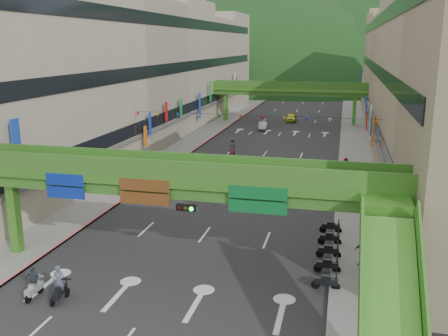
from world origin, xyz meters
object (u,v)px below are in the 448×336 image
Objects in this scene: scooter_rider_near at (59,285)px; scooter_rider_mid at (275,180)px; overpass_near at (188,192)px; car_silver at (263,126)px; car_yellow at (291,117)px; pedestrian_red at (346,168)px.

scooter_rider_mid is at bearing 70.34° from scooter_rider_near.
overpass_near is 7.39× the size of car_silver.
car_yellow is 37.51m from pedestrian_red.
overpass_near is 13.36× the size of scooter_rider_mid.
pedestrian_red is (6.42, 6.69, -0.17)m from scooter_rider_mid.
car_silver is at bearing 94.43° from overpass_near.
scooter_rider_mid is at bearing -138.46° from pedestrian_red.
pedestrian_red is (12.91, -26.66, 0.29)m from car_silver.
scooter_rider_mid reaches higher than scooter_rider_near.
overpass_near is at bearing -91.53° from car_silver.
scooter_rider_mid is at bearing -84.95° from car_silver.
overpass_near reaches higher than scooter_rider_mid.
car_silver is 0.88× the size of car_yellow.
scooter_rider_mid is (8.28, 23.18, 0.13)m from scooter_rider_near.
pedestrian_red reaches higher than car_yellow.
scooter_rider_near is at bearing -97.77° from car_silver.
scooter_rider_near is at bearing -143.10° from overpass_near.
car_yellow is (3.50, 9.65, 0.11)m from car_silver.
overpass_near is 19.40m from scooter_rider_mid.
pedestrian_red is (9.41, -36.31, 0.18)m from car_yellow.
scooter_rider_mid is 0.55× the size of car_silver.
car_yellow is 2.36× the size of pedestrian_red.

